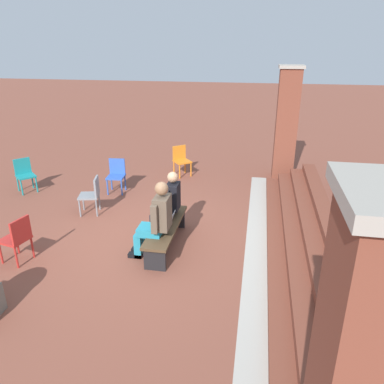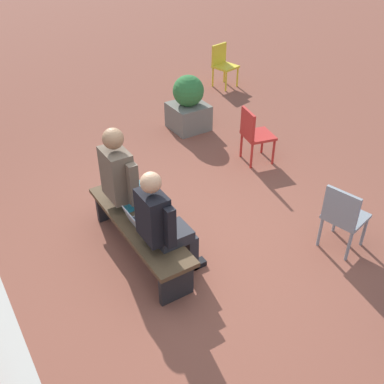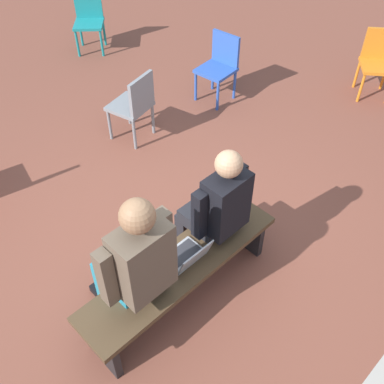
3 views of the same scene
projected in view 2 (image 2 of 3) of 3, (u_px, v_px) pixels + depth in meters
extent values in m
plane|color=brown|center=(176.00, 251.00, 5.18)|extent=(60.00, 60.00, 0.00)
cube|color=#4C3823|center=(139.00, 224.00, 4.91)|extent=(1.80, 0.44, 0.05)
cube|color=black|center=(176.00, 283.00, 4.48)|extent=(0.06, 0.37, 0.40)
cube|color=black|center=(111.00, 204.00, 5.60)|extent=(0.06, 0.37, 0.40)
cube|color=#232328|center=(172.00, 235.00, 4.63)|extent=(0.32, 0.37, 0.13)
cube|color=#232328|center=(192.00, 253.00, 4.81)|extent=(0.10, 0.11, 0.45)
cube|color=black|center=(196.00, 264.00, 4.95)|extent=(0.10, 0.22, 0.07)
cube|color=#232328|center=(183.00, 244.00, 4.93)|extent=(0.10, 0.11, 0.45)
cube|color=black|center=(188.00, 256.00, 5.07)|extent=(0.10, 0.22, 0.07)
cube|color=black|center=(153.00, 216.00, 4.36)|extent=(0.35, 0.22, 0.52)
cube|color=navy|center=(164.00, 215.00, 4.43)|extent=(0.05, 0.01, 0.31)
cube|color=black|center=(170.00, 228.00, 4.24)|extent=(0.08, 0.09, 0.44)
cube|color=black|center=(148.00, 204.00, 4.55)|extent=(0.08, 0.09, 0.44)
sphere|color=tan|center=(151.00, 183.00, 4.13)|extent=(0.21, 0.21, 0.21)
cube|color=teal|center=(138.00, 195.00, 5.21)|extent=(0.35, 0.42, 0.15)
cube|color=teal|center=(159.00, 213.00, 5.40)|extent=(0.11, 0.12, 0.45)
cube|color=black|center=(164.00, 224.00, 5.53)|extent=(0.11, 0.25, 0.07)
cube|color=teal|center=(151.00, 205.00, 5.53)|extent=(0.11, 0.12, 0.45)
cube|color=black|center=(156.00, 216.00, 5.67)|extent=(0.11, 0.25, 0.07)
cube|color=brown|center=(117.00, 174.00, 4.90)|extent=(0.40, 0.25, 0.58)
cube|color=brown|center=(133.00, 185.00, 4.77)|extent=(0.09, 0.10, 0.50)
cube|color=brown|center=(114.00, 164.00, 5.12)|extent=(0.09, 0.10, 0.50)
sphere|color=#8C6647|center=(113.00, 139.00, 4.66)|extent=(0.23, 0.23, 0.23)
cube|color=#9EA0A5|center=(144.00, 223.00, 4.87)|extent=(0.32, 0.22, 0.02)
cube|color=#2D2D33|center=(145.00, 222.00, 4.87)|extent=(0.29, 0.15, 0.00)
cube|color=#9EA0A5|center=(132.00, 220.00, 4.75)|extent=(0.32, 0.07, 0.19)
cube|color=#33519E|center=(133.00, 219.00, 4.75)|extent=(0.28, 0.06, 0.17)
cube|color=red|center=(258.00, 135.00, 6.65)|extent=(0.50, 0.50, 0.04)
cube|color=red|center=(248.00, 124.00, 6.47)|extent=(0.40, 0.13, 0.40)
cylinder|color=red|center=(273.00, 152.00, 6.68)|extent=(0.04, 0.04, 0.40)
cylinder|color=red|center=(262.00, 141.00, 6.96)|extent=(0.04, 0.04, 0.40)
cylinder|color=red|center=(252.00, 156.00, 6.59)|extent=(0.04, 0.04, 0.40)
cylinder|color=red|center=(241.00, 145.00, 6.87)|extent=(0.04, 0.04, 0.40)
cube|color=gold|center=(226.00, 67.00, 9.16)|extent=(0.50, 0.50, 0.04)
cube|color=gold|center=(219.00, 54.00, 9.14)|extent=(0.13, 0.40, 0.40)
cylinder|color=gold|center=(226.00, 82.00, 9.07)|extent=(0.04, 0.04, 0.40)
cylinder|color=gold|center=(237.00, 77.00, 9.28)|extent=(0.04, 0.04, 0.40)
cylinder|color=gold|center=(213.00, 77.00, 9.28)|extent=(0.04, 0.04, 0.40)
cylinder|color=gold|center=(224.00, 73.00, 9.49)|extent=(0.04, 0.04, 0.40)
cube|color=gray|center=(346.00, 216.00, 5.03)|extent=(0.51, 0.51, 0.04)
cube|color=gray|center=(341.00, 208.00, 4.79)|extent=(0.40, 0.13, 0.40)
cylinder|color=gray|center=(364.00, 231.00, 5.16)|extent=(0.04, 0.04, 0.40)
cylinder|color=gray|center=(336.00, 218.00, 5.37)|extent=(0.04, 0.04, 0.40)
cylinder|color=gray|center=(349.00, 246.00, 4.95)|extent=(0.04, 0.04, 0.40)
cylinder|color=gray|center=(320.00, 232.00, 5.15)|extent=(0.04, 0.04, 0.40)
cube|color=#6B665B|center=(188.00, 116.00, 7.66)|extent=(0.60, 0.60, 0.44)
sphere|color=#2D6B33|center=(188.00, 91.00, 7.40)|extent=(0.52, 0.52, 0.52)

